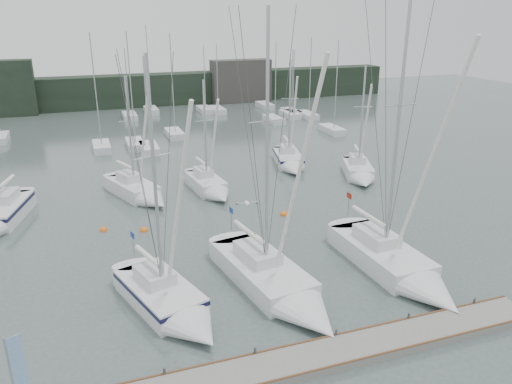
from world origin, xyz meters
TOP-DOWN VIEW (x-y plane):
  - ground at (0.00, 0.00)m, footprint 160.00×160.00m
  - dock at (0.00, -5.00)m, footprint 24.00×2.00m
  - far_treeline at (0.00, 62.00)m, footprint 90.00×4.00m
  - far_building_right at (18.00, 60.00)m, footprint 10.00×3.00m
  - mast_forest at (-3.35, 44.94)m, footprint 54.38×27.12m
  - sailboat_near_left at (-4.73, 0.57)m, footprint 5.07×8.52m
  - sailboat_near_center at (1.08, 0.22)m, footprint 4.76×11.18m
  - sailboat_near_right at (8.37, -0.13)m, footprint 3.51×10.85m
  - sailboat_mid_b at (-4.12, 18.12)m, footprint 5.09×8.19m
  - sailboat_mid_c at (1.62, 17.50)m, footprint 3.03×7.21m
  - sailboat_mid_d at (10.95, 22.27)m, footprint 4.05×8.03m
  - sailboat_mid_e at (15.50, 16.67)m, footprint 4.71×7.39m
  - buoy_a at (-4.77, 11.74)m, footprint 0.58×0.58m
  - buoy_b at (5.68, 11.12)m, footprint 0.61×0.61m
  - buoy_c at (-7.48, 12.74)m, footprint 0.53×0.53m
  - dock_banner at (-11.26, -4.82)m, footprint 0.53×0.27m
  - seagull at (-1.73, -2.22)m, footprint 0.89×0.42m

SIDE VIEW (x-z plane):
  - ground at x=0.00m, z-range 0.00..0.00m
  - buoy_a at x=-4.77m, z-range -0.29..0.29m
  - buoy_b at x=5.68m, z-range -0.30..0.30m
  - buoy_c at x=-7.48m, z-range -0.27..0.27m
  - dock at x=0.00m, z-range 0.00..0.40m
  - mast_forest at x=-3.35m, z-range -6.62..7.56m
  - sailboat_mid_c at x=1.62m, z-range -4.54..5.60m
  - sailboat_mid_e at x=15.50m, z-range -4.91..5.98m
  - sailboat_mid_b at x=-4.12m, z-range -4.79..5.88m
  - sailboat_near_center at x=1.08m, z-range -7.45..8.55m
  - sailboat_mid_d at x=10.95m, z-range -5.02..6.12m
  - sailboat_near_left at x=-4.73m, z-range -6.35..7.49m
  - sailboat_near_right at x=8.37m, z-range -7.72..8.89m
  - far_treeline at x=0.00m, z-range 0.00..5.00m
  - dock_banner at x=-11.26m, z-range 0.74..4.46m
  - far_building_right at x=18.00m, z-range 0.00..7.00m
  - seagull at x=-1.73m, z-range 6.73..6.90m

